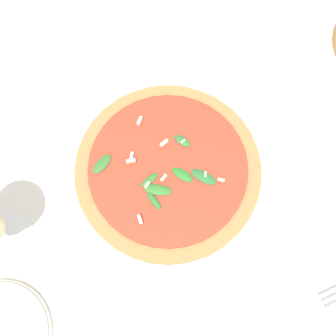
% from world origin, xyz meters
% --- Properties ---
extents(ground_plane, '(6.00, 6.00, 0.00)m').
position_xyz_m(ground_plane, '(0.00, 0.00, 0.00)').
color(ground_plane, white).
extents(pizza_arugula_main, '(0.31, 0.31, 0.05)m').
position_xyz_m(pizza_arugula_main, '(0.04, 0.04, 0.02)').
color(pizza_arugula_main, silver).
rests_on(pizza_arugula_main, ground_plane).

